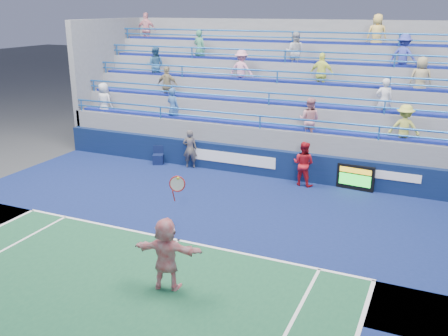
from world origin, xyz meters
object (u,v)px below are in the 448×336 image
at_px(tennis_player, 166,254).
at_px(ball_girl, 303,164).
at_px(serve_speed_board, 356,178).
at_px(judge_chair, 158,158).
at_px(line_judge, 190,149).

xyz_separation_m(tennis_player, ball_girl, (1.01, 8.33, -0.05)).
relative_size(serve_speed_board, tennis_player, 0.47).
height_order(serve_speed_board, judge_chair, serve_speed_board).
relative_size(tennis_player, ball_girl, 1.70).
relative_size(judge_chair, tennis_player, 0.27).
relative_size(serve_speed_board, judge_chair, 1.78).
distance_m(judge_chair, ball_girl, 6.36).
xyz_separation_m(tennis_player, line_judge, (-3.85, 8.53, -0.09)).
bearing_deg(serve_speed_board, ball_girl, -171.28).
bearing_deg(judge_chair, ball_girl, -0.78).
bearing_deg(judge_chair, line_judge, 4.39).
bearing_deg(judge_chair, tennis_player, -57.69).
bearing_deg(tennis_player, ball_girl, 83.12).
height_order(judge_chair, line_judge, line_judge).
bearing_deg(serve_speed_board, tennis_player, -108.54).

